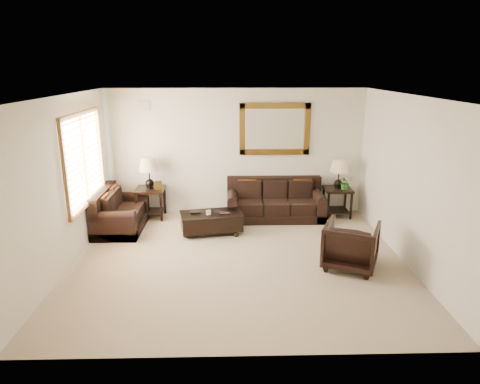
{
  "coord_description": "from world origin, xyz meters",
  "views": [
    {
      "loc": [
        -0.14,
        -6.58,
        3.11
      ],
      "look_at": [
        0.05,
        0.6,
        1.01
      ],
      "focal_mm": 32.0,
      "sensor_mm": 36.0,
      "label": 1
    }
  ],
  "objects_px": {
    "sofa": "(275,204)",
    "armchair": "(351,243)",
    "loveseat": "(118,215)",
    "end_table_left": "(150,179)",
    "coffee_table": "(211,220)",
    "end_table_right": "(338,179)"
  },
  "relations": [
    {
      "from": "loveseat",
      "to": "coffee_table",
      "type": "xyz_separation_m",
      "value": [
        1.85,
        -0.24,
        -0.05
      ]
    },
    {
      "from": "loveseat",
      "to": "end_table_right",
      "type": "relative_size",
      "value": 1.16
    },
    {
      "from": "loveseat",
      "to": "end_table_right",
      "type": "height_order",
      "value": "end_table_right"
    },
    {
      "from": "armchair",
      "to": "coffee_table",
      "type": "bearing_deg",
      "value": -9.75
    },
    {
      "from": "loveseat",
      "to": "end_table_left",
      "type": "distance_m",
      "value": 1.02
    },
    {
      "from": "end_table_left",
      "to": "armchair",
      "type": "bearing_deg",
      "value": -34.36
    },
    {
      "from": "armchair",
      "to": "sofa",
      "type": "bearing_deg",
      "value": -43.67
    },
    {
      "from": "end_table_right",
      "to": "coffee_table",
      "type": "bearing_deg",
      "value": -161.03
    },
    {
      "from": "loveseat",
      "to": "end_table_right",
      "type": "bearing_deg",
      "value": -81.46
    },
    {
      "from": "loveseat",
      "to": "armchair",
      "type": "xyz_separation_m",
      "value": [
        4.15,
        -1.81,
        0.11
      ]
    },
    {
      "from": "sofa",
      "to": "coffee_table",
      "type": "relative_size",
      "value": 1.6
    },
    {
      "from": "sofa",
      "to": "armchair",
      "type": "xyz_separation_m",
      "value": [
        0.97,
        -2.41,
        0.11
      ]
    },
    {
      "from": "end_table_left",
      "to": "end_table_right",
      "type": "xyz_separation_m",
      "value": [
        4.01,
        0.01,
        -0.04
      ]
    },
    {
      "from": "loveseat",
      "to": "armchair",
      "type": "distance_m",
      "value": 4.53
    },
    {
      "from": "loveseat",
      "to": "coffee_table",
      "type": "relative_size",
      "value": 1.14
    },
    {
      "from": "sofa",
      "to": "end_table_right",
      "type": "distance_m",
      "value": 1.45
    },
    {
      "from": "sofa",
      "to": "coffee_table",
      "type": "height_order",
      "value": "sofa"
    },
    {
      "from": "sofa",
      "to": "loveseat",
      "type": "height_order",
      "value": "sofa"
    },
    {
      "from": "loveseat",
      "to": "end_table_left",
      "type": "height_order",
      "value": "end_table_left"
    },
    {
      "from": "sofa",
      "to": "loveseat",
      "type": "relative_size",
      "value": 1.4
    },
    {
      "from": "end_table_left",
      "to": "armchair",
      "type": "distance_m",
      "value": 4.4
    },
    {
      "from": "end_table_right",
      "to": "sofa",
      "type": "bearing_deg",
      "value": -176.68
    }
  ]
}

